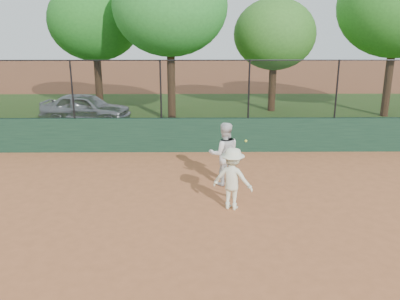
{
  "coord_description": "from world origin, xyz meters",
  "views": [
    {
      "loc": [
        0.69,
        -9.06,
        4.61
      ],
      "look_at": [
        0.8,
        2.2,
        1.2
      ],
      "focal_mm": 40.0,
      "sensor_mm": 36.0,
      "label": 1
    }
  ],
  "objects_px": {
    "parked_car": "(86,108)",
    "player_main": "(233,179)",
    "player_second": "(224,154)",
    "tree_4": "(397,6)",
    "tree_3": "(275,34)",
    "tree_2": "(170,6)",
    "tree_1": "(95,21)"
  },
  "relations": [
    {
      "from": "parked_car",
      "to": "tree_2",
      "type": "bearing_deg",
      "value": -78.48
    },
    {
      "from": "tree_2",
      "to": "parked_car",
      "type": "bearing_deg",
      "value": -176.76
    },
    {
      "from": "tree_1",
      "to": "tree_3",
      "type": "bearing_deg",
      "value": -1.44
    },
    {
      "from": "tree_3",
      "to": "tree_4",
      "type": "xyz_separation_m",
      "value": [
        5.19,
        -1.29,
        1.26
      ]
    },
    {
      "from": "tree_1",
      "to": "player_second",
      "type": "bearing_deg",
      "value": -61.5
    },
    {
      "from": "player_main",
      "to": "tree_1",
      "type": "xyz_separation_m",
      "value": [
        -5.74,
        12.05,
        3.59
      ]
    },
    {
      "from": "parked_car",
      "to": "player_main",
      "type": "height_order",
      "value": "player_main"
    },
    {
      "from": "player_second",
      "to": "tree_4",
      "type": "relative_size",
      "value": 0.25
    },
    {
      "from": "parked_car",
      "to": "player_second",
      "type": "height_order",
      "value": "player_second"
    },
    {
      "from": "player_main",
      "to": "tree_2",
      "type": "xyz_separation_m",
      "value": [
        -1.97,
        9.45,
        4.2
      ]
    },
    {
      "from": "player_second",
      "to": "tree_3",
      "type": "height_order",
      "value": "tree_3"
    },
    {
      "from": "tree_3",
      "to": "tree_2",
      "type": "bearing_deg",
      "value": -153.99
    },
    {
      "from": "tree_1",
      "to": "tree_3",
      "type": "height_order",
      "value": "tree_1"
    },
    {
      "from": "parked_car",
      "to": "tree_4",
      "type": "bearing_deg",
      "value": -76.35
    },
    {
      "from": "player_main",
      "to": "tree_1",
      "type": "distance_m",
      "value": 13.82
    },
    {
      "from": "tree_2",
      "to": "tree_3",
      "type": "bearing_deg",
      "value": 26.01
    },
    {
      "from": "tree_2",
      "to": "tree_4",
      "type": "bearing_deg",
      "value": 6.16
    },
    {
      "from": "tree_3",
      "to": "player_second",
      "type": "bearing_deg",
      "value": -106.48
    },
    {
      "from": "tree_2",
      "to": "player_main",
      "type": "bearing_deg",
      "value": -78.2
    },
    {
      "from": "parked_car",
      "to": "player_second",
      "type": "relative_size",
      "value": 2.19
    },
    {
      "from": "tree_1",
      "to": "tree_3",
      "type": "relative_size",
      "value": 1.16
    },
    {
      "from": "tree_1",
      "to": "tree_3",
      "type": "xyz_separation_m",
      "value": [
        8.65,
        -0.22,
        -0.64
      ]
    },
    {
      "from": "player_second",
      "to": "tree_2",
      "type": "height_order",
      "value": "tree_2"
    },
    {
      "from": "player_main",
      "to": "tree_4",
      "type": "height_order",
      "value": "tree_4"
    },
    {
      "from": "tree_1",
      "to": "tree_3",
      "type": "distance_m",
      "value": 8.67
    },
    {
      "from": "parked_car",
      "to": "tree_3",
      "type": "xyz_separation_m",
      "value": [
        8.68,
        2.6,
        3.06
      ]
    },
    {
      "from": "parked_car",
      "to": "tree_3",
      "type": "distance_m",
      "value": 9.57
    },
    {
      "from": "parked_car",
      "to": "tree_2",
      "type": "distance_m",
      "value": 5.75
    },
    {
      "from": "tree_2",
      "to": "tree_3",
      "type": "height_order",
      "value": "tree_2"
    },
    {
      "from": "parked_car",
      "to": "tree_4",
      "type": "xyz_separation_m",
      "value": [
        13.87,
        1.3,
        4.32
      ]
    },
    {
      "from": "parked_car",
      "to": "player_main",
      "type": "xyz_separation_m",
      "value": [
        5.78,
        -9.24,
        0.11
      ]
    },
    {
      "from": "player_second",
      "to": "tree_2",
      "type": "xyz_separation_m",
      "value": [
        -1.87,
        7.79,
        4.08
      ]
    }
  ]
}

